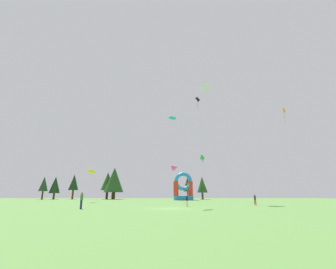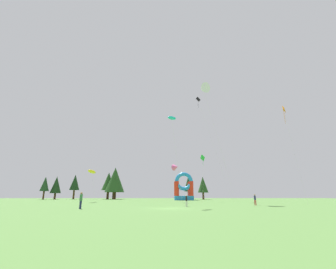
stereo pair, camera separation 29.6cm
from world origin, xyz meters
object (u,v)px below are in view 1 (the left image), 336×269
(kite_white_delta, at_px, (203,89))
(kite_orange_diamond, at_px, (283,111))
(person_midfield, at_px, (255,199))
(kite_cyan_parafoil, at_px, (172,118))
(kite_yellow_parafoil, at_px, (91,172))
(kite_green_diamond, at_px, (203,158))
(kite_black_diamond, at_px, (197,101))
(inflatable_yellow_castle, at_px, (183,190))
(kite_pink_delta, at_px, (175,167))
(person_left_edge, at_px, (187,199))
(person_near_camera, at_px, (82,199))

(kite_white_delta, relative_size, kite_orange_diamond, 1.66)
(kite_orange_diamond, relative_size, person_midfield, 9.42)
(kite_cyan_parafoil, distance_m, kite_white_delta, 18.55)
(kite_yellow_parafoil, relative_size, person_midfield, 4.22)
(kite_green_diamond, xyz_separation_m, kite_yellow_parafoil, (-23.85, -0.95, -3.04))
(kite_cyan_parafoil, relative_size, kite_black_diamond, 0.48)
(kite_yellow_parafoil, xyz_separation_m, inflatable_yellow_castle, (20.45, 13.73, -3.45))
(kite_orange_diamond, xyz_separation_m, inflatable_yellow_castle, (-13.69, 28.68, -11.65))
(kite_cyan_parafoil, height_order, kite_pink_delta, kite_cyan_parafoil)
(kite_pink_delta, bearing_deg, kite_black_diamond, 57.37)
(kite_orange_diamond, xyz_separation_m, kite_black_diamond, (-9.78, 23.59, 11.81))
(kite_white_delta, relative_size, inflatable_yellow_castle, 3.46)
(kite_pink_delta, relative_size, person_left_edge, 4.94)
(kite_white_delta, bearing_deg, kite_green_diamond, 87.49)
(kite_yellow_parafoil, height_order, kite_orange_diamond, kite_orange_diamond)
(kite_green_diamond, height_order, kite_pink_delta, kite_green_diamond)
(kite_green_diamond, relative_size, person_left_edge, 6.37)
(kite_black_diamond, xyz_separation_m, person_left_edge, (-5.98, -25.24, -25.26))
(kite_black_diamond, height_order, person_near_camera, kite_black_diamond)
(kite_green_diamond, xyz_separation_m, kite_white_delta, (-0.21, -4.75, 14.42))
(kite_white_delta, bearing_deg, inflatable_yellow_castle, 100.30)
(kite_cyan_parafoil, relative_size, kite_yellow_parafoil, 1.91)
(person_near_camera, height_order, person_left_edge, person_near_camera)
(kite_cyan_parafoil, bearing_deg, person_near_camera, -157.70)
(kite_pink_delta, relative_size, kite_yellow_parafoil, 1.13)
(kite_green_diamond, relative_size, kite_orange_diamond, 0.65)
(kite_black_diamond, xyz_separation_m, inflatable_yellow_castle, (-3.90, 5.09, -23.46))
(kite_orange_diamond, bearing_deg, kite_cyan_parafoil, -174.18)
(kite_pink_delta, distance_m, inflatable_yellow_castle, 16.38)
(kite_white_delta, xyz_separation_m, person_near_camera, (-17.84, -17.32, -22.52))
(person_left_edge, distance_m, inflatable_yellow_castle, 30.46)
(kite_green_diamond, height_order, kite_yellow_parafoil, kite_green_diamond)
(kite_green_diamond, xyz_separation_m, kite_black_diamond, (0.51, 7.70, 16.97))
(kite_green_diamond, relative_size, person_midfield, 6.17)
(person_left_edge, bearing_deg, inflatable_yellow_castle, -114.47)
(person_near_camera, relative_size, person_left_edge, 1.21)
(kite_yellow_parafoil, height_order, person_midfield, kite_yellow_parafoil)
(kite_white_delta, height_order, person_left_edge, kite_white_delta)
(kite_cyan_parafoil, distance_m, person_left_edge, 11.69)
(inflatable_yellow_castle, bearing_deg, kite_cyan_parafoil, -97.45)
(person_left_edge, bearing_deg, kite_yellow_parafoil, -62.65)
(kite_black_diamond, bearing_deg, person_left_edge, -103.33)
(kite_pink_delta, bearing_deg, inflatable_yellow_castle, 79.77)
(kite_pink_delta, bearing_deg, kite_green_diamond, 24.21)
(person_left_edge, height_order, person_midfield, person_midfield)
(kite_orange_diamond, bearing_deg, person_near_camera, -167.70)
(kite_cyan_parafoil, relative_size, kite_pink_delta, 1.68)
(kite_pink_delta, bearing_deg, person_midfield, -45.14)
(kite_orange_diamond, xyz_separation_m, person_near_camera, (-28.34, -6.18, -13.26))
(kite_cyan_parafoil, bearing_deg, kite_black_diamond, 72.73)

